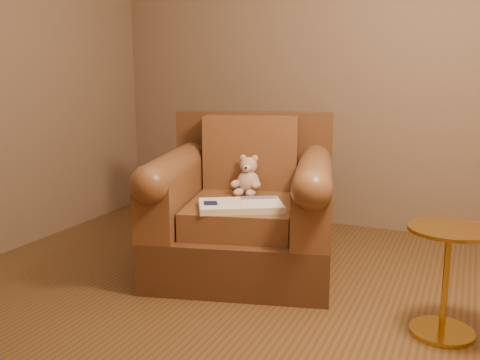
% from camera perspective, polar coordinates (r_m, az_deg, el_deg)
% --- Properties ---
extents(floor, '(4.00, 4.00, 0.00)m').
position_cam_1_polar(floor, '(2.86, 0.37, -14.94)').
color(floor, brown).
rests_on(floor, ground).
extents(armchair, '(1.33, 1.29, 1.00)m').
position_cam_1_polar(armchair, '(3.48, 0.49, -3.28)').
color(armchair, '#4F2F1A').
rests_on(armchair, floor).
extents(teddy_bear, '(0.19, 0.22, 0.27)m').
position_cam_1_polar(teddy_bear, '(3.53, 0.84, 0.08)').
color(teddy_bear, tan).
rests_on(teddy_bear, armchair).
extents(guidebook, '(0.57, 0.50, 0.04)m').
position_cam_1_polar(guidebook, '(3.17, 0.07, -2.74)').
color(guidebook, beige).
rests_on(guidebook, armchair).
extents(side_table, '(0.39, 0.39, 0.55)m').
position_cam_1_polar(side_table, '(2.81, 21.11, -9.69)').
color(side_table, gold).
rests_on(side_table, floor).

